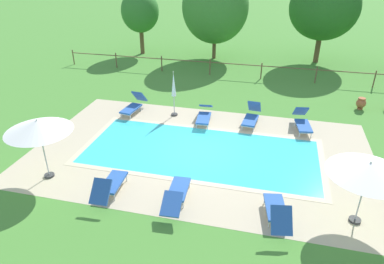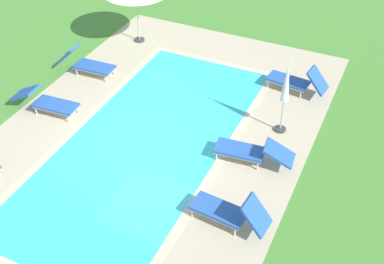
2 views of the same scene
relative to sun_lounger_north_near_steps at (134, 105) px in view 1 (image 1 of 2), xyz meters
The scene contains 19 objects.
ground_plane 5.17m from the sun_lounger_north_near_steps, 35.96° to the right, with size 160.00×160.00×0.00m, color #478433.
pool_deck_paving 5.16m from the sun_lounger_north_near_steps, 35.96° to the right, with size 13.74×8.39×0.01m, color #BCAD8E.
swimming_pool_water 5.16m from the sun_lounger_north_near_steps, 35.96° to the right, with size 9.39×4.04×0.01m, color #38C6D1.
pool_coping_rim 5.16m from the sun_lounger_north_near_steps, 35.96° to the right, with size 9.87×4.52×0.01m.
sun_lounger_north_near_steps is the anchor object (origin of this frame).
sun_lounger_north_mid 3.71m from the sun_lounger_north_near_steps, ahead, with size 0.79×2.12×0.71m.
sun_lounger_north_far 8.27m from the sun_lounger_north_near_steps, ahead, with size 0.88×1.99×0.93m.
sun_lounger_north_end 5.94m from the sun_lounger_north_near_steps, ahead, with size 0.77×1.91×0.99m.
sun_lounger_south_near_corner 9.81m from the sun_lounger_north_near_steps, 41.76° to the right, with size 0.93×1.97×0.96m.
sun_lounger_south_mid 6.76m from the sun_lounger_north_near_steps, 74.36° to the right, with size 0.69×1.95×0.93m.
sun_lounger_south_end 7.59m from the sun_lounger_north_near_steps, 57.10° to the right, with size 0.74×2.10×0.72m.
patio_umbrella_open_foreground 6.36m from the sun_lounger_north_near_steps, 97.88° to the right, with size 2.29×2.29×2.33m.
patio_umbrella_open_by_bench 11.45m from the sun_lounger_north_near_steps, 31.56° to the right, with size 2.35×2.35×2.16m.
patio_umbrella_closed_row_west 2.35m from the sun_lounger_north_near_steps, ahead, with size 0.32×0.32×2.28m.
terracotta_urn_by_tree 11.75m from the sun_lounger_north_near_steps, 15.94° to the left, with size 0.49×0.49×0.61m.
perimeter_fence 8.07m from the sun_lounger_north_near_steps, 58.24° to the left, with size 23.47×0.08×1.05m.
tree_far_west 11.82m from the sun_lounger_north_near_steps, 108.83° to the left, with size 2.86×2.86×4.81m.
tree_west_mid 15.49m from the sun_lounger_north_near_steps, 50.59° to the left, with size 4.75×4.75×6.08m.
tree_east_mid 11.57m from the sun_lounger_north_near_steps, 79.14° to the left, with size 4.78×4.78×6.29m.
Camera 1 is at (2.63, -12.12, 7.40)m, focal length 32.74 mm.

